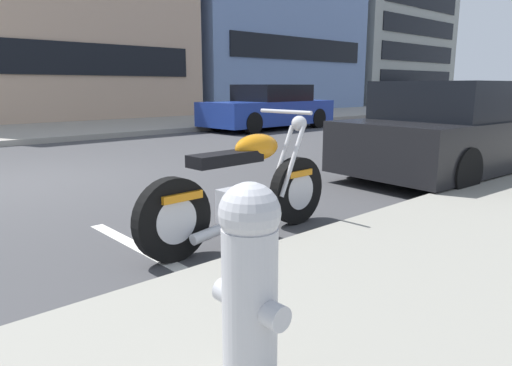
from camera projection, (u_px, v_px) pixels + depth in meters
ground_plane at (15, 183)px, 6.54m from camera, size 260.00×260.00×0.00m
sidewalk_far_curb at (275, 117)px, 19.45m from camera, size 120.00×5.00×0.14m
parking_stall_stripe at (154, 255)px, 3.75m from camera, size 0.12×2.20×0.01m
parked_motorcycle at (244, 191)px, 4.07m from camera, size 2.13×0.62×1.13m
parked_car_far_down_curb at (459, 131)px, 7.04m from camera, size 4.26×2.04×1.41m
car_opposite_curb at (269, 108)px, 14.63m from camera, size 4.53×1.98×1.39m
fire_hydrant at (250, 284)px, 1.79m from camera, size 0.24×0.36×0.86m
townhouse_behind_pole at (365, 48)px, 33.61m from camera, size 10.57×8.60×8.11m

